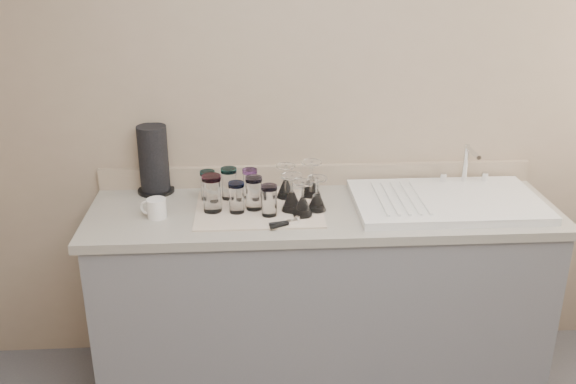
{
  "coord_description": "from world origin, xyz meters",
  "views": [
    {
      "loc": [
        -0.31,
        -1.38,
        2.03
      ],
      "look_at": [
        -0.16,
        1.15,
        1.0
      ],
      "focal_mm": 40.0,
      "sensor_mm": 36.0,
      "label": 1
    }
  ],
  "objects": [
    {
      "name": "sink_unit",
      "position": [
        0.55,
        1.2,
        0.92
      ],
      "size": [
        0.82,
        0.5,
        0.22
      ],
      "color": "white",
      "rests_on": "counter_unit"
    },
    {
      "name": "tumbler_blue",
      "position": [
        -0.38,
        1.16,
        0.98
      ],
      "size": [
        0.07,
        0.07,
        0.14
      ],
      "color": "white",
      "rests_on": "dish_towel"
    },
    {
      "name": "goblet_front_right",
      "position": [
        -0.03,
        1.16,
        0.96
      ],
      "size": [
        0.08,
        0.08,
        0.15
      ],
      "color": "white",
      "rests_on": "dish_towel"
    },
    {
      "name": "goblet_front_left",
      "position": [
        -0.14,
        1.17,
        0.96
      ],
      "size": [
        0.09,
        0.09,
        0.16
      ],
      "color": "white",
      "rests_on": "dish_towel"
    },
    {
      "name": "tumbler_lavender",
      "position": [
        -0.3,
        1.19,
        0.98
      ],
      "size": [
        0.07,
        0.07,
        0.15
      ],
      "color": "white",
      "rests_on": "dish_towel"
    },
    {
      "name": "tumbler_purple",
      "position": [
        -0.32,
        1.33,
        0.98
      ],
      "size": [
        0.07,
        0.07,
        0.13
      ],
      "color": "white",
      "rests_on": "dish_towel"
    },
    {
      "name": "goblet_extra",
      "position": [
        -0.1,
        1.11,
        0.96
      ],
      "size": [
        0.09,
        0.09,
        0.15
      ],
      "color": "white",
      "rests_on": "dish_towel"
    },
    {
      "name": "tumbler_teal",
      "position": [
        -0.51,
        1.31,
        0.98
      ],
      "size": [
        0.07,
        0.07,
        0.13
      ],
      "color": "white",
      "rests_on": "dish_towel"
    },
    {
      "name": "white_mug",
      "position": [
        -0.72,
        1.14,
        0.94
      ],
      "size": [
        0.12,
        0.1,
        0.08
      ],
      "color": "white",
      "rests_on": "counter_unit"
    },
    {
      "name": "counter_unit",
      "position": [
        0.0,
        1.2,
        0.45
      ],
      "size": [
        2.06,
        0.62,
        0.9
      ],
      "color": "slate",
      "rests_on": "ground"
    },
    {
      "name": "room_envelope",
      "position": [
        0.0,
        0.0,
        1.56
      ],
      "size": [
        3.54,
        3.5,
        2.52
      ],
      "color": "#56565B",
      "rests_on": "ground"
    },
    {
      "name": "goblet_back_left",
      "position": [
        -0.16,
        1.32,
        0.96
      ],
      "size": [
        0.09,
        0.09,
        0.15
      ],
      "color": "white",
      "rests_on": "dish_towel"
    },
    {
      "name": "tumbler_extra",
      "position": [
        -0.24,
        1.12,
        0.98
      ],
      "size": [
        0.07,
        0.07,
        0.14
      ],
      "color": "white",
      "rests_on": "dish_towel"
    },
    {
      "name": "paper_towel_roll",
      "position": [
        -0.76,
        1.44,
        1.06
      ],
      "size": [
        0.17,
        0.17,
        0.32
      ],
      "color": "black",
      "rests_on": "counter_unit"
    },
    {
      "name": "goblet_back_right",
      "position": [
        -0.04,
        1.33,
        0.96
      ],
      "size": [
        0.09,
        0.09,
        0.16
      ],
      "color": "white",
      "rests_on": "dish_towel"
    },
    {
      "name": "dish_towel",
      "position": [
        -0.28,
        1.2,
        0.9
      ],
      "size": [
        0.55,
        0.42,
        0.01
      ],
      "primitive_type": "cube",
      "color": "silver",
      "rests_on": "counter_unit"
    },
    {
      "name": "tumbler_cyan",
      "position": [
        -0.41,
        1.32,
        0.98
      ],
      "size": [
        0.07,
        0.07,
        0.14
      ],
      "color": "white",
      "rests_on": "dish_towel"
    },
    {
      "name": "tumbler_magenta",
      "position": [
        -0.48,
        1.18,
        0.99
      ],
      "size": [
        0.08,
        0.08,
        0.16
      ],
      "color": "white",
      "rests_on": "dish_towel"
    },
    {
      "name": "can_opener",
      "position": [
        -0.18,
        1.01,
        0.92
      ],
      "size": [
        0.13,
        0.08,
        0.02
      ],
      "color": "silver",
      "rests_on": "dish_towel"
    }
  ]
}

